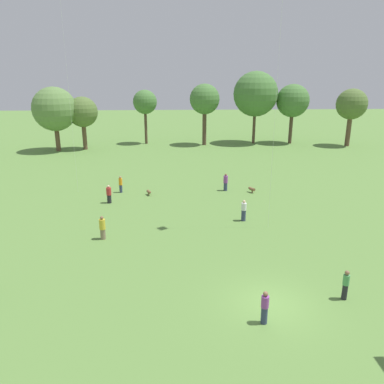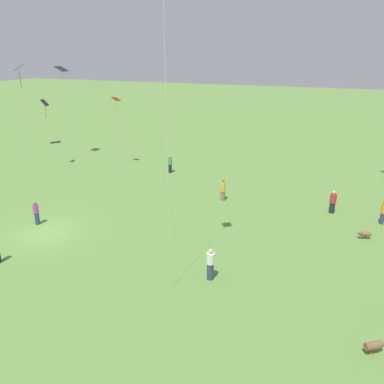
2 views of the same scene
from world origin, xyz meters
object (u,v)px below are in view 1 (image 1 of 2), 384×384
person_6 (244,211)px  dog_1 (252,189)px  person_7 (226,182)px  dog_0 (149,192)px  person_5 (346,285)px  person_0 (265,307)px  person_3 (102,228)px  person_1 (109,194)px  person_8 (121,184)px

person_6 → dog_1: (2.26, 7.63, -0.50)m
dog_1 → person_7: bearing=127.7°
person_6 → dog_0: size_ratio=2.17×
dog_1 → person_5: bearing=-121.8°
person_0 → dog_1: (3.75, 20.75, -0.48)m
person_3 → person_6: (10.71, 3.01, 0.00)m
person_1 → dog_1: (13.78, 2.53, -0.47)m
person_3 → person_6: bearing=103.8°
person_0 → dog_0: person_0 is taller
person_5 → dog_0: bearing=-50.9°
person_6 → dog_0: (-8.00, 7.28, -0.53)m
dog_1 → person_8: bearing=142.2°
person_7 → dog_0: 7.83m
dog_0 → dog_1: 10.26m
person_0 → person_3: bearing=-9.4°
person_8 → person_1: bearing=-76.9°
person_3 → dog_1: (12.97, 10.64, -0.49)m
person_8 → dog_1: (13.13, -0.74, -0.49)m
person_8 → person_7: bearing=24.7°
person_0 → person_6: (1.49, 13.12, 0.02)m
person_0 → person_8: 23.45m
person_3 → dog_0: size_ratio=2.17×
person_5 → dog_1: (-0.91, 19.01, -0.48)m
person_1 → person_8: person_1 is taller
person_0 → dog_1: bearing=-62.0°
person_0 → person_3: person_3 is taller
person_6 → person_7: (-0.27, 8.44, 0.02)m
person_8 → person_0: bearing=-42.1°
dog_0 → person_1: bearing=11.8°
person_1 → person_6: bearing=-172.7°
person_1 → dog_1: bearing=-138.4°
person_8 → person_5: bearing=-30.2°
person_8 → dog_1: person_8 is taller
person_5 → person_6: (-3.17, 11.38, 0.02)m
person_7 → person_3: bearing=-39.6°
person_3 → person_5: person_3 is taller
person_3 → dog_0: bearing=163.4°
dog_0 → person_8: bearing=-40.8°
person_6 → dog_1: size_ratio=2.30×
person_0 → dog_0: 21.42m
person_7 → dog_0: person_7 is taller
person_6 → person_1: bearing=40.1°
person_1 → person_5: bearing=162.9°
person_5 → person_8: person_8 is taller
person_3 → person_5: size_ratio=1.05×
person_3 → person_8: (-0.16, 11.38, -0.00)m
person_3 → person_6: 11.12m
dog_0 → dog_1: bearing=162.0°
dog_1 → person_6: bearing=-141.1°
person_6 → dog_1: person_6 is taller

